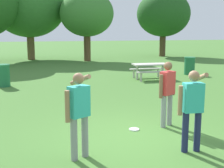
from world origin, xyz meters
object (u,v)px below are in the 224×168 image
object	(u,v)px
person_catcher	(167,90)
trash_can_beside_table	(190,66)
frisbee	(134,129)
tree_slender_mid	(87,14)
person_thrower	(79,109)
tree_back_left	(163,14)
picnic_table_near	(150,68)
person_bystander	(192,105)
tree_far_right	(29,6)
trash_can_further_along	(3,75)

from	to	relation	value
person_catcher	trash_can_beside_table	world-z (taller)	person_catcher
frisbee	tree_slender_mid	bearing A→B (deg)	83.73
frisbee	trash_can_beside_table	xyz separation A→B (m)	(5.92, 8.02, 0.47)
person_thrower	person_catcher	distance (m)	2.78
tree_back_left	frisbee	bearing A→B (deg)	-115.89
tree_slender_mid	trash_can_beside_table	bearing A→B (deg)	-64.71
trash_can_beside_table	tree_slender_mid	size ratio (longest dim) A/B	0.18
frisbee	tree_slender_mid	world-z (taller)	tree_slender_mid
trash_can_beside_table	tree_back_left	world-z (taller)	tree_back_left
picnic_table_near	tree_back_left	distance (m)	13.84
person_bystander	frisbee	bearing A→B (deg)	113.47
person_catcher	tree_slender_mid	world-z (taller)	tree_slender_mid
tree_far_right	trash_can_beside_table	bearing A→B (deg)	-52.62
trash_can_further_along	tree_far_right	world-z (taller)	tree_far_right
tree_back_left	person_bystander	bearing A→B (deg)	-112.63
picnic_table_near	trash_can_further_along	distance (m)	6.85
tree_far_right	tree_back_left	world-z (taller)	tree_far_right
tree_slender_mid	tree_back_left	world-z (taller)	tree_back_left
trash_can_beside_table	tree_far_right	xyz separation A→B (m)	(-8.35, 10.93, 3.77)
tree_far_right	tree_slender_mid	xyz separation A→B (m)	(4.26, -2.27, -0.64)
trash_can_further_along	trash_can_beside_table	bearing A→B (deg)	6.83
person_thrower	tree_back_left	size ratio (longest dim) A/B	0.28
trash_can_beside_table	tree_slender_mid	world-z (taller)	tree_slender_mid
tree_back_left	person_catcher	bearing A→B (deg)	-113.79
trash_can_further_along	person_thrower	bearing A→B (deg)	-75.97
frisbee	person_thrower	bearing A→B (deg)	-140.01
person_thrower	picnic_table_near	size ratio (longest dim) A/B	0.94
person_catcher	tree_far_right	xyz separation A→B (m)	(-3.31, 18.87, 3.31)
frisbee	person_catcher	bearing A→B (deg)	4.75
trash_can_beside_table	trash_can_further_along	world-z (taller)	same
person_bystander	tree_slender_mid	bearing A→B (deg)	86.34
person_thrower	tree_back_left	bearing A→B (deg)	62.07
trash_can_further_along	tree_far_right	distance (m)	12.69
person_thrower	person_catcher	xyz separation A→B (m)	(2.42, 1.37, -0.02)
person_bystander	tree_far_right	size ratio (longest dim) A/B	0.24
person_bystander	tree_back_left	size ratio (longest dim) A/B	0.28
person_thrower	picnic_table_near	xyz separation A→B (m)	(4.80, 8.40, -0.40)
person_thrower	tree_back_left	world-z (taller)	tree_back_left
person_catcher	trash_can_beside_table	size ratio (longest dim) A/B	1.71
person_bystander	tree_back_left	xyz separation A→B (m)	(8.62, 20.67, 2.85)
trash_can_further_along	tree_back_left	xyz separation A→B (m)	(12.87, 12.25, 3.33)
person_bystander	picnic_table_near	xyz separation A→B (m)	(2.59, 8.64, -0.40)
person_catcher	picnic_table_near	bearing A→B (deg)	71.35
tree_far_right	tree_slender_mid	distance (m)	4.87
person_thrower	trash_can_beside_table	size ratio (longest dim) A/B	1.71
person_catcher	frisbee	xyz separation A→B (m)	(-0.88, -0.07, -0.93)
trash_can_further_along	tree_far_right	xyz separation A→B (m)	(1.16, 12.07, 3.77)
person_catcher	trash_can_further_along	world-z (taller)	person_catcher
tree_back_left	tree_slender_mid	bearing A→B (deg)	-161.74
person_bystander	tree_back_left	world-z (taller)	tree_back_left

